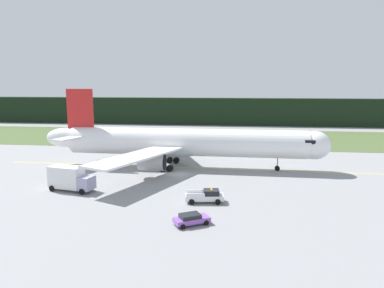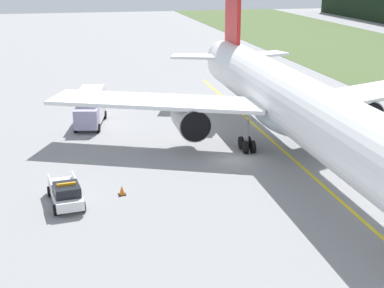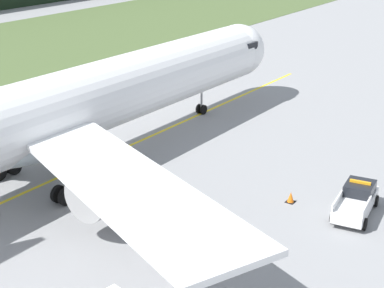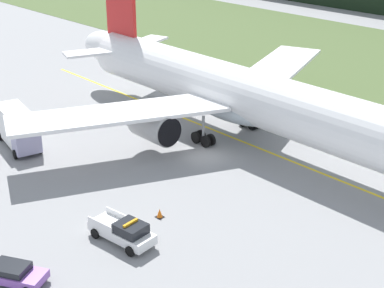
{
  "view_description": "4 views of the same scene",
  "coord_description": "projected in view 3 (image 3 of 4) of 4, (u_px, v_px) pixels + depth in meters",
  "views": [
    {
      "loc": [
        10.48,
        -61.82,
        16.37
      ],
      "look_at": [
        2.47,
        3.6,
        4.96
      ],
      "focal_mm": 33.37,
      "sensor_mm": 36.0,
      "label": 1
    },
    {
      "loc": [
        45.53,
        -14.01,
        16.72
      ],
      "look_at": [
        6.77,
        -5.39,
        3.98
      ],
      "focal_mm": 53.14,
      "sensor_mm": 36.0,
      "label": 2
    },
    {
      "loc": [
        -28.05,
        -25.55,
        17.89
      ],
      "look_at": [
        5.26,
        -2.99,
        2.68
      ],
      "focal_mm": 56.87,
      "sensor_mm": 36.0,
      "label": 3
    },
    {
      "loc": [
        36.0,
        -35.41,
        23.11
      ],
      "look_at": [
        1.32,
        -2.99,
        2.54
      ],
      "focal_mm": 54.39,
      "sensor_mm": 36.0,
      "label": 4
    }
  ],
  "objects": [
    {
      "name": "taxiway_centerline_main",
      "position": [
        70.0,
        172.0,
        45.05
      ],
      "size": [
        72.99,
        1.5,
        0.01
      ],
      "primitive_type": "cube",
      "rotation": [
        0.0,
        0.0,
        -0.02
      ],
      "color": "yellow",
      "rests_on": "ground"
    },
    {
      "name": "ground",
      "position": [
        113.0,
        195.0,
        41.45
      ],
      "size": [
        320.0,
        320.0,
        0.0
      ],
      "primitive_type": "plane",
      "color": "gray"
    },
    {
      "name": "airliner",
      "position": [
        59.0,
        112.0,
        42.85
      ],
      "size": [
        55.36,
        43.14,
        15.13
      ],
      "color": "white",
      "rests_on": "ground"
    },
    {
      "name": "apron_cone",
      "position": [
        291.0,
        197.0,
        40.24
      ],
      "size": [
        0.59,
        0.59,
        0.73
      ],
      "color": "black",
      "rests_on": "ground"
    },
    {
      "name": "ops_pickup_truck",
      "position": [
        356.0,
        200.0,
        38.6
      ],
      "size": [
        5.44,
        2.73,
        1.94
      ],
      "color": "white",
      "rests_on": "ground"
    }
  ]
}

